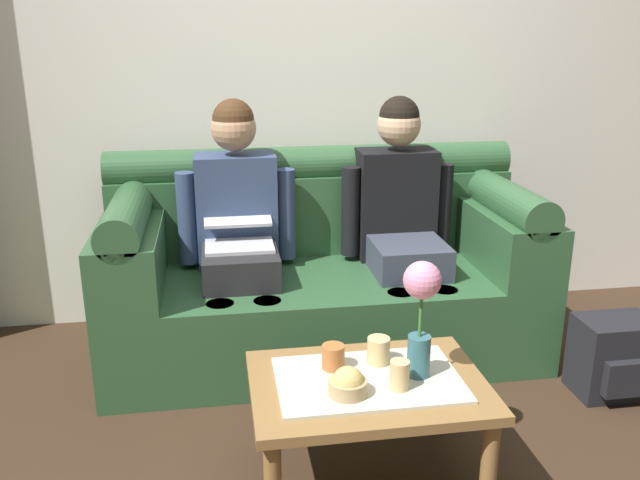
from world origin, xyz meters
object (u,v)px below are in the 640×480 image
(backpack_right, at_px, (614,358))
(cup_far_center, at_px, (333,357))
(flower_vase, at_px, (421,304))
(person_left, at_px, (238,223))
(cup_near_left, at_px, (400,375))
(couch, at_px, (321,275))
(cup_near_right, at_px, (379,350))
(snack_bowl, at_px, (348,384))
(person_right, at_px, (401,216))
(coffee_table, at_px, (368,393))

(backpack_right, bearing_deg, cup_far_center, -167.83)
(flower_vase, bearing_deg, person_left, 118.85)
(cup_near_left, distance_m, cup_far_center, 0.26)
(cup_near_left, bearing_deg, cup_far_center, 138.09)
(couch, relative_size, cup_near_right, 21.05)
(snack_bowl, xyz_separation_m, cup_near_left, (0.18, 0.01, 0.01))
(snack_bowl, distance_m, backpack_right, 1.37)
(person_right, bearing_deg, cup_near_left, -105.50)
(snack_bowl, bearing_deg, couch, 85.39)
(person_left, distance_m, snack_bowl, 1.18)
(cup_near_left, bearing_deg, cup_near_right, 97.81)
(coffee_table, bearing_deg, cup_near_left, -43.91)
(cup_near_right, distance_m, cup_far_center, 0.17)
(couch, relative_size, person_right, 1.66)
(cup_near_left, height_order, backpack_right, cup_near_left)
(backpack_right, bearing_deg, flower_vase, -159.61)
(coffee_table, xyz_separation_m, cup_near_left, (0.09, -0.08, 0.11))
(couch, xyz_separation_m, flower_vase, (0.17, -1.03, 0.27))
(person_right, xyz_separation_m, cup_far_center, (-0.50, -0.94, -0.24))
(person_right, height_order, snack_bowl, person_right)
(snack_bowl, bearing_deg, cup_near_left, 2.69)
(person_right, bearing_deg, person_left, -179.94)
(flower_vase, bearing_deg, cup_far_center, 161.31)
(person_right, bearing_deg, backpack_right, -40.21)
(person_left, height_order, cup_near_left, person_left)
(person_left, bearing_deg, couch, 0.40)
(backpack_right, bearing_deg, cup_near_left, -157.56)
(couch, height_order, cup_near_left, couch)
(flower_vase, height_order, cup_far_center, flower_vase)
(snack_bowl, xyz_separation_m, cup_far_center, (-0.02, 0.18, 0.01))
(person_left, bearing_deg, coffee_table, -69.01)
(person_right, relative_size, snack_bowl, 9.42)
(flower_vase, height_order, cup_near_right, flower_vase)
(couch, height_order, backpack_right, couch)
(couch, bearing_deg, cup_far_center, -96.50)
(cup_near_right, bearing_deg, flower_vase, -43.60)
(cup_near_right, relative_size, cup_far_center, 1.10)
(couch, height_order, cup_near_right, couch)
(couch, distance_m, flower_vase, 1.08)
(coffee_table, xyz_separation_m, cup_far_center, (-0.11, 0.09, 0.10))
(person_left, height_order, cup_far_center, person_left)
(cup_far_center, bearing_deg, cup_near_right, 4.62)
(couch, relative_size, backpack_right, 5.91)
(snack_bowl, bearing_deg, person_right, 66.59)
(cup_near_left, height_order, cup_near_right, cup_near_left)
(coffee_table, bearing_deg, backpack_right, 17.34)
(flower_vase, height_order, snack_bowl, flower_vase)
(person_right, bearing_deg, cup_far_center, -118.12)
(cup_far_center, xyz_separation_m, backpack_right, (1.28, 0.28, -0.25))
(person_right, relative_size, coffee_table, 1.51)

